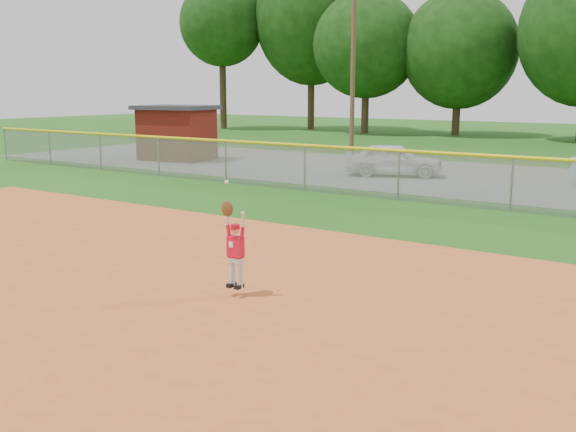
% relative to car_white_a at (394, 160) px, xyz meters
% --- Properties ---
extents(ground, '(120.00, 120.00, 0.00)m').
position_rel_car_white_a_xyz_m(ground, '(2.35, -14.87, -0.66)').
color(ground, '#1D5112').
rests_on(ground, ground).
extents(clay_infield, '(24.00, 16.00, 0.04)m').
position_rel_car_white_a_xyz_m(clay_infield, '(2.35, -17.87, -0.64)').
color(clay_infield, '#C15422').
rests_on(clay_infield, ground).
extents(parking_strip, '(44.00, 10.00, 0.03)m').
position_rel_car_white_a_xyz_m(parking_strip, '(2.35, 1.13, -0.64)').
color(parking_strip, slate).
rests_on(parking_strip, ground).
extents(car_white_a, '(3.97, 2.72, 1.26)m').
position_rel_car_white_a_xyz_m(car_white_a, '(0.00, 0.00, 0.00)').
color(car_white_a, silver).
rests_on(car_white_a, parking_strip).
extents(utility_shed, '(3.76, 3.11, 2.57)m').
position_rel_car_white_a_xyz_m(utility_shed, '(-10.95, -0.32, 0.65)').
color(utility_shed, '#4F120B').
rests_on(utility_shed, ground).
extents(outfield_fence, '(40.06, 0.10, 1.55)m').
position_rel_car_white_a_xyz_m(outfield_fence, '(2.35, -4.87, 0.22)').
color(outfield_fence, gray).
rests_on(outfield_fence, ground).
extents(power_lines, '(19.40, 0.24, 9.00)m').
position_rel_car_white_a_xyz_m(power_lines, '(3.35, 7.13, 4.02)').
color(power_lines, '#4C3823').
rests_on(power_lines, ground).
extents(ballplayer, '(0.46, 0.20, 1.72)m').
position_rel_car_white_a_xyz_m(ballplayer, '(4.01, -14.90, 0.22)').
color(ballplayer, silver).
rests_on(ballplayer, ground).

